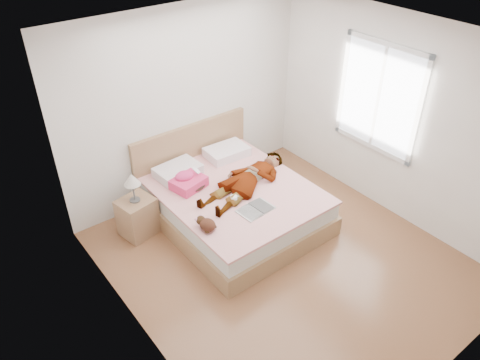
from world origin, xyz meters
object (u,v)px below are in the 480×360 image
Objects in this scene: magazine at (256,209)px; woman at (247,177)px; nightstand at (137,214)px; plush_toy at (206,224)px; phone at (196,171)px; towel at (188,181)px; bed at (231,201)px; coffee_mug at (234,200)px.

woman is at bearing 62.28° from magazine.
nightstand is (-1.31, 0.56, -0.32)m from woman.
magazine is at bearing -5.55° from plush_toy.
towel is (-0.14, 0.00, -0.11)m from phone.
nightstand reaches higher than phone.
phone is 0.95m from magazine.
bed is (0.31, -0.31, -0.43)m from phone.
bed is (-0.19, 0.09, -0.34)m from woman.
plush_toy is at bearing 174.45° from magazine.
magazine is 0.49× the size of nightstand.
bed is at bearing -23.02° from nightstand.
plush_toy is (-0.92, -0.43, -0.03)m from woman.
coffee_mug is at bearing 20.59° from plush_toy.
towel is at bearing 71.09° from plush_toy.
nightstand is at bearing 111.14° from plush_toy.
coffee_mug is 0.48× the size of plush_toy.
plush_toy is at bearing -159.41° from coffee_mug.
magazine is at bearing -65.94° from coffee_mug.
woman is 1.02m from plush_toy.
towel reaches higher than coffee_mug.
woman is 11.72× the size of coffee_mug.
coffee_mug is at bearing -74.49° from woman.
plush_toy is at bearing -132.28° from phone.
phone is 0.18m from towel.
magazine is at bearing -67.21° from towel.
magazine is 0.30m from coffee_mug.
bed is at bearing -35.27° from towel.
phone is 0.65m from coffee_mug.
phone is 0.62m from bed.
woman is at bearing -32.28° from towel.
towel is (-0.45, 0.32, 0.32)m from bed.
towel is 3.57× the size of coffee_mug.
towel is at bearing -13.24° from nightstand.
phone is 0.92m from nightstand.
nightstand reaches higher than towel.
bed is 0.63m from magazine.
towel is 1.70× the size of plush_toy.
bed is 4.74× the size of magazine.
nightstand reaches higher than woman.
phone reaches higher than magazine.
phone reaches higher than plush_toy.
bed is 7.55× the size of plush_toy.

